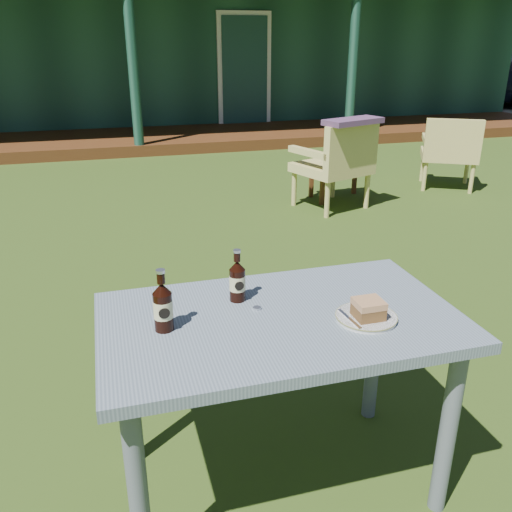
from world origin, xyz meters
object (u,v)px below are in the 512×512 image
object	(u,v)px
armchair_right	(450,149)
side_table	(340,167)
plate	(366,317)
cola_bottle_near	(237,280)
cola_bottle_far	(163,306)
cafe_table	(280,342)
armchair_left	(338,161)
cake_slice	(368,309)

from	to	relation	value
armchair_right	side_table	xyz separation A→B (m)	(-1.33, -0.06, -0.10)
side_table	plate	bearing A→B (deg)	-113.14
armchair_right	side_table	bearing A→B (deg)	-177.56
cola_bottle_near	cola_bottle_far	bearing A→B (deg)	-153.29
cafe_table	cola_bottle_near	size ratio (longest dim) A/B	6.26
cafe_table	side_table	world-z (taller)	cafe_table
cola_bottle_far	plate	bearing A→B (deg)	-10.01
cafe_table	cola_bottle_near	bearing A→B (deg)	125.32
cola_bottle_far	armchair_left	xyz separation A→B (m)	(2.04, 3.23, -0.33)
plate	armchair_right	size ratio (longest dim) A/B	0.26
cafe_table	plate	xyz separation A→B (m)	(0.27, -0.10, 0.11)
cafe_table	armchair_right	xyz separation A→B (m)	(3.16, 3.62, -0.18)
cake_slice	armchair_right	distance (m)	4.73
cafe_table	cake_slice	xyz separation A→B (m)	(0.26, -0.11, 0.15)
cafe_table	side_table	xyz separation A→B (m)	(1.83, 3.56, -0.28)
cola_bottle_near	armchair_left	size ratio (longest dim) A/B	0.23
cola_bottle_near	armchair_left	xyz separation A→B (m)	(1.77, 3.09, -0.32)
cafe_table	plate	world-z (taller)	plate
plate	cake_slice	bearing A→B (deg)	-94.23
cola_bottle_near	cafe_table	bearing A→B (deg)	-54.68
cola_bottle_near	side_table	distance (m)	3.95
cake_slice	cola_bottle_far	size ratio (longest dim) A/B	0.44
cola_bottle_far	armchair_left	bearing A→B (deg)	57.68
cake_slice	armchair_left	bearing A→B (deg)	67.45
side_table	armchair_right	bearing A→B (deg)	2.44
cola_bottle_near	armchair_right	size ratio (longest dim) A/B	0.24
plate	cola_bottle_far	size ratio (longest dim) A/B	0.98
plate	cake_slice	size ratio (longest dim) A/B	2.22
cola_bottle_near	armchair_right	xyz separation A→B (m)	(3.27, 3.46, -0.35)
cafe_table	cola_bottle_near	distance (m)	0.26
armchair_right	plate	bearing A→B (deg)	-127.94
cola_bottle_far	armchair_right	xyz separation A→B (m)	(3.55, 3.60, -0.36)
cola_bottle_far	side_table	xyz separation A→B (m)	(2.21, 3.54, -0.46)
cola_bottle_near	side_table	world-z (taller)	cola_bottle_near
cake_slice	cola_bottle_near	world-z (taller)	cola_bottle_near
plate	cake_slice	distance (m)	0.04
cola_bottle_far	armchair_right	bearing A→B (deg)	45.43
armchair_left	side_table	size ratio (longest dim) A/B	1.41
cola_bottle_far	side_table	size ratio (longest dim) A/B	0.35
armchair_left	armchair_right	bearing A→B (deg)	13.84
armchair_left	side_table	xyz separation A→B (m)	(0.17, 0.31, -0.14)
cafe_table	cola_bottle_near	world-z (taller)	cola_bottle_near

